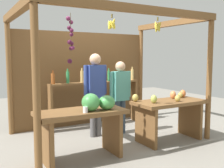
% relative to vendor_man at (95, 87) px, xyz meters
% --- Properties ---
extents(ground_plane, '(12.00, 12.00, 0.00)m').
position_rel_vendor_man_xyz_m(ground_plane, '(0.19, -0.10, -0.97)').
color(ground_plane, gray).
rests_on(ground_plane, ground).
extents(market_stall, '(3.32, 2.28, 2.34)m').
position_rel_vendor_man_xyz_m(market_stall, '(0.18, 0.40, 0.40)').
color(market_stall, brown).
rests_on(market_stall, ground).
extents(fruit_counter_left, '(1.35, 0.64, 1.02)m').
position_rel_vendor_man_xyz_m(fruit_counter_left, '(-0.64, -0.94, -0.34)').
color(fruit_counter_left, brown).
rests_on(fruit_counter_left, ground).
extents(fruit_counter_right, '(1.35, 0.64, 0.90)m').
position_rel_vendor_man_xyz_m(fruit_counter_right, '(1.07, -0.90, -0.40)').
color(fruit_counter_right, brown).
rests_on(fruit_counter_right, ground).
extents(bottle_shelf_unit, '(2.13, 0.22, 1.36)m').
position_rel_vendor_man_xyz_m(bottle_shelf_unit, '(0.36, 0.72, -0.17)').
color(bottle_shelf_unit, brown).
rests_on(bottle_shelf_unit, ground).
extents(vendor_man, '(0.48, 0.22, 1.62)m').
position_rel_vendor_man_xyz_m(vendor_man, '(0.00, 0.00, 0.00)').
color(vendor_man, '#555455').
rests_on(vendor_man, ground).
extents(vendor_woman, '(0.48, 0.20, 1.47)m').
position_rel_vendor_man_xyz_m(vendor_woman, '(0.51, -0.09, -0.10)').
color(vendor_woman, '#364655').
rests_on(vendor_woman, ground).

